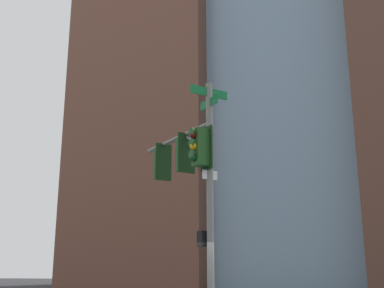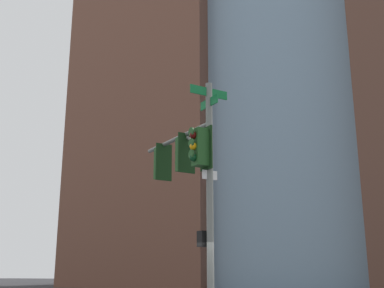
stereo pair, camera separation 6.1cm
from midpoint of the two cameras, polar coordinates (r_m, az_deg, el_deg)
signal_pole_assembly at (r=13.63m, az=-0.25°, el=-2.94°), size 3.32×2.74×6.77m
building_brick_midblock at (r=67.15m, az=-3.91°, el=5.45°), size 18.46×15.64×49.64m
building_glass_tower at (r=71.66m, az=18.04°, el=7.27°), size 33.88×31.14×55.32m
building_brick_farside at (r=77.05m, az=2.42°, el=-3.90°), size 23.91×19.92×32.29m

